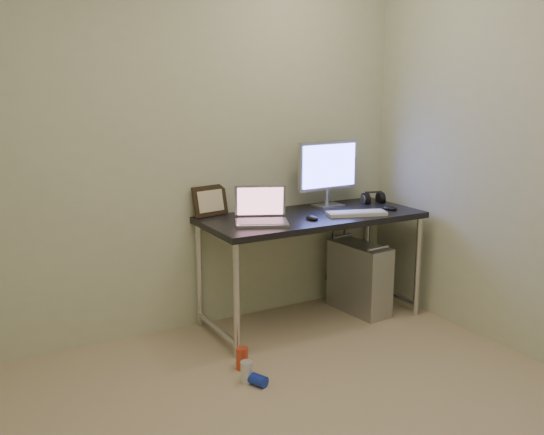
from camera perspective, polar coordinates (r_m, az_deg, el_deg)
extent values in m
cube|color=beige|center=(3.86, -10.48, 7.03)|extent=(3.50, 0.02, 2.50)
cube|color=black|center=(4.05, 3.76, 0.01)|extent=(1.48, 0.65, 0.04)
cylinder|color=silver|center=(3.59, -3.35, -7.89)|extent=(0.04, 0.04, 0.71)
cylinder|color=silver|center=(4.08, -6.86, -5.43)|extent=(0.04, 0.04, 0.71)
cylinder|color=silver|center=(4.35, 13.55, -4.55)|extent=(0.04, 0.04, 0.71)
cylinder|color=silver|center=(4.76, 8.93, -2.88)|extent=(0.04, 0.04, 0.71)
cylinder|color=silver|center=(3.93, -5.14, -10.38)|extent=(0.04, 0.57, 0.04)
cylinder|color=silver|center=(4.63, 10.99, -6.95)|extent=(0.04, 0.57, 0.04)
cube|color=#A6A6AA|center=(4.39, 8.20, -5.65)|extent=(0.25, 0.49, 0.50)
cylinder|color=#AEAFB6|center=(4.16, 9.97, -2.86)|extent=(0.18, 0.04, 0.02)
cylinder|color=#AEAFB6|center=(4.47, 6.77, -1.72)|extent=(0.18, 0.04, 0.02)
cylinder|color=black|center=(4.54, 5.53, -2.95)|extent=(0.01, 0.16, 0.69)
cylinder|color=black|center=(4.58, 6.59, -3.10)|extent=(0.02, 0.11, 0.71)
cylinder|color=#CB4226|center=(3.56, -2.83, -13.11)|extent=(0.08, 0.08, 0.13)
cylinder|color=silver|center=(3.42, -2.40, -14.33)|extent=(0.09, 0.09, 0.12)
cylinder|color=#1830B4|center=(3.40, -1.46, -15.00)|extent=(0.11, 0.13, 0.06)
cube|color=#AEAFB6|center=(3.76, -0.98, -0.49)|extent=(0.39, 0.34, 0.02)
cube|color=slate|center=(3.76, -0.98, -0.34)|extent=(0.34, 0.29, 0.00)
cube|color=#98989F|center=(3.86, -1.12, 1.55)|extent=(0.32, 0.18, 0.21)
cube|color=#834C5B|center=(3.86, -1.06, 1.53)|extent=(0.28, 0.15, 0.18)
cube|color=#AEAFB6|center=(4.32, 5.28, 1.13)|extent=(0.21, 0.15, 0.01)
cylinder|color=#AEAFB6|center=(4.32, 5.16, 1.97)|extent=(0.03, 0.03, 0.11)
cube|color=#AEAFB6|center=(4.28, 5.29, 4.90)|extent=(0.49, 0.06, 0.34)
cube|color=#4752E2|center=(4.27, 5.44, 4.87)|extent=(0.45, 0.03, 0.30)
cube|color=silver|center=(4.06, 7.96, 0.39)|extent=(0.41, 0.24, 0.02)
ellipsoid|color=black|center=(4.27, 11.05, 0.97)|extent=(0.10, 0.13, 0.04)
ellipsoid|color=black|center=(3.89, 3.79, 0.03)|extent=(0.07, 0.10, 0.03)
cylinder|color=black|center=(4.45, 8.90, 1.64)|extent=(0.06, 0.11, 0.10)
cylinder|color=black|center=(4.53, 10.08, 1.77)|extent=(0.06, 0.11, 0.10)
cube|color=black|center=(4.48, 9.52, 2.37)|extent=(0.13, 0.05, 0.01)
cube|color=black|center=(4.00, -5.86, 1.59)|extent=(0.26, 0.12, 0.20)
cylinder|color=silver|center=(4.11, -2.35, 1.20)|extent=(0.01, 0.01, 0.10)
cylinder|color=silver|center=(4.10, -2.36, 2.04)|extent=(0.05, 0.03, 0.04)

